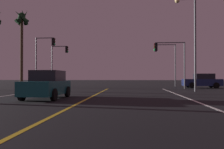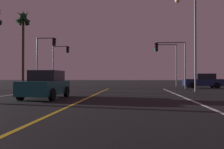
{
  "view_description": "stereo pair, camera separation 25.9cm",
  "coord_description": "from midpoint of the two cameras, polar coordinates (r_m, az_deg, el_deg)",
  "views": [
    {
      "loc": [
        2.62,
        1.21,
        1.3
      ],
      "look_at": [
        0.8,
        23.14,
        1.53
      ],
      "focal_mm": 37.76,
      "sensor_mm": 36.0,
      "label": 1
    },
    {
      "loc": [
        2.88,
        1.21,
        1.3
      ],
      "look_at": [
        0.8,
        23.14,
        1.53
      ],
      "focal_mm": 37.76,
      "sensor_mm": 36.0,
      "label": 2
    }
  ],
  "objects": [
    {
      "name": "lane_edge_right",
      "position": [
        10.1,
        23.93,
        -7.94
      ],
      "size": [
        0.16,
        33.34,
        0.01
      ],
      "primitive_type": "cube",
      "color": "silver",
      "rests_on": "ground"
    },
    {
      "name": "lane_center_divider",
      "position": [
        9.94,
        -11.47,
        -8.1
      ],
      "size": [
        0.16,
        33.34,
        0.01
      ],
      "primitive_type": "cube",
      "color": "gold",
      "rests_on": "ground"
    },
    {
      "name": "car_crossing_side",
      "position": [
        29.75,
        20.79,
        -1.49
      ],
      "size": [
        4.3,
        2.02,
        1.7
      ],
      "rotation": [
        0.0,
        0.0,
        3.14
      ],
      "color": "black",
      "rests_on": "ground"
    },
    {
      "name": "car_oncoming",
      "position": [
        14.8,
        -15.92,
        -2.44
      ],
      "size": [
        2.02,
        4.3,
        1.7
      ],
      "rotation": [
        0.0,
        0.0,
        -1.57
      ],
      "color": "black",
      "rests_on": "ground"
    },
    {
      "name": "traffic_light_near_right",
      "position": [
        27.07,
        13.45,
        4.89
      ],
      "size": [
        3.45,
        0.36,
        5.19
      ],
      "rotation": [
        0.0,
        0.0,
        3.14
      ],
      "color": "#4C4C51",
      "rests_on": "ground"
    },
    {
      "name": "traffic_light_near_left",
      "position": [
        28.68,
        -16.22,
        5.44
      ],
      "size": [
        2.39,
        0.36,
        5.9
      ],
      "color": "#4C4C51",
      "rests_on": "ground"
    },
    {
      "name": "traffic_light_far_right",
      "position": [
        32.57,
        12.56,
        4.53
      ],
      "size": [
        2.92,
        0.36,
        5.7
      ],
      "rotation": [
        0.0,
        0.0,
        3.14
      ],
      "color": "#4C4C51",
      "rests_on": "ground"
    },
    {
      "name": "traffic_light_far_left",
      "position": [
        33.82,
        -12.81,
        4.22
      ],
      "size": [
        2.43,
        0.36,
        5.64
      ],
      "color": "#4C4C51",
      "rests_on": "ground"
    },
    {
      "name": "street_lamp_left_mid",
      "position": [
        21.48,
        -25.17,
        9.98
      ],
      "size": [
        2.3,
        0.44,
        8.25
      ],
      "color": "#4C4C51",
      "rests_on": "ground"
    },
    {
      "name": "street_lamp_right_far",
      "position": [
        22.49,
        18.19,
        9.64
      ],
      "size": [
        1.87,
        0.44,
        8.44
      ],
      "rotation": [
        0.0,
        0.0,
        3.14
      ],
      "color": "#4C4C51",
      "rests_on": "ground"
    },
    {
      "name": "palm_tree_left_far",
      "position": [
        33.01,
        -21.23,
        11.11
      ],
      "size": [
        2.06,
        2.24,
        10.01
      ],
      "color": "#473826",
      "rests_on": "ground"
    }
  ]
}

